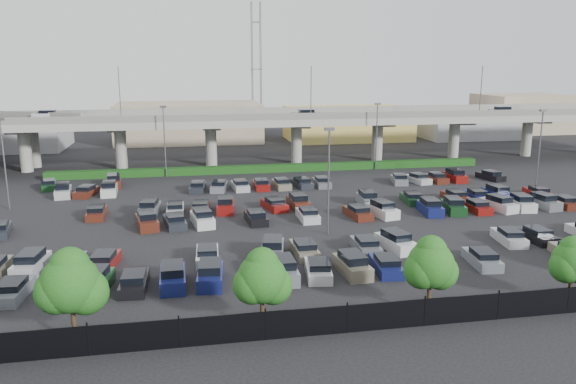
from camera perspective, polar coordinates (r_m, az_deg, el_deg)
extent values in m
plane|color=black|center=(61.83, 2.19, -2.17)|extent=(280.00, 280.00, 0.00)
cube|color=gray|center=(91.63, -2.23, 7.33)|extent=(150.00, 13.00, 1.10)
cube|color=slate|center=(85.38, -1.61, 7.64)|extent=(150.00, 0.50, 1.00)
cube|color=slate|center=(97.70, -2.77, 8.28)|extent=(150.00, 0.50, 1.00)
cylinder|color=gray|center=(94.14, -25.14, 3.88)|extent=(1.80, 1.80, 6.70)
cube|color=slate|center=(93.78, -25.32, 5.78)|extent=(2.60, 9.75, 0.50)
cylinder|color=gray|center=(91.63, -16.62, 4.35)|extent=(1.80, 1.80, 6.70)
cube|color=slate|center=(91.25, -16.75, 6.30)|extent=(2.60, 9.75, 0.50)
cylinder|color=gray|center=(91.21, -7.82, 4.73)|extent=(1.80, 1.80, 6.70)
cube|color=slate|center=(90.83, -7.88, 6.69)|extent=(2.60, 9.75, 0.50)
cylinder|color=gray|center=(92.93, 0.86, 4.99)|extent=(1.80, 1.80, 6.70)
cube|color=slate|center=(92.56, 0.86, 6.92)|extent=(2.60, 9.75, 0.50)
cylinder|color=gray|center=(96.67, 9.05, 5.14)|extent=(1.80, 1.80, 6.70)
cube|color=slate|center=(96.31, 9.12, 6.99)|extent=(2.60, 9.75, 0.50)
cylinder|color=gray|center=(102.20, 16.50, 5.18)|extent=(1.80, 1.80, 6.70)
cube|color=slate|center=(101.86, 16.61, 6.93)|extent=(2.60, 9.75, 0.50)
cylinder|color=gray|center=(109.26, 23.08, 5.14)|extent=(1.80, 1.80, 6.70)
cube|color=slate|center=(108.94, 23.23, 6.78)|extent=(2.60, 9.75, 0.50)
cube|color=silver|center=(95.82, -23.23, 7.13)|extent=(4.40, 1.82, 0.82)
cube|color=black|center=(95.77, -23.26, 7.50)|extent=(2.30, 1.60, 0.50)
cube|color=#252930|center=(89.68, 1.88, 7.83)|extent=(4.40, 1.82, 0.82)
cube|color=black|center=(89.63, 1.89, 8.23)|extent=(2.30, 1.60, 0.50)
cube|color=slate|center=(102.53, 20.95, 7.62)|extent=(4.40, 1.82, 0.82)
cube|color=black|center=(102.48, 20.98, 7.97)|extent=(2.30, 1.60, 0.50)
cylinder|color=#505055|center=(84.69, -16.72, 9.45)|extent=(0.14, 0.14, 8.00)
cylinder|color=#505055|center=(86.43, 2.35, 10.02)|extent=(0.14, 0.14, 8.00)
cylinder|color=#505055|center=(96.61, 19.00, 9.64)|extent=(0.14, 0.14, 8.00)
cylinder|color=gray|center=(97.71, -24.36, 4.24)|extent=(1.60, 1.60, 6.70)
cube|color=#153C11|center=(85.69, -1.50, 2.43)|extent=(66.00, 1.60, 1.10)
cube|color=black|center=(36.30, 12.21, -12.00)|extent=(70.00, 0.06, 1.80)
cylinder|color=black|center=(34.20, -19.65, -13.91)|extent=(0.10, 0.10, 2.00)
cylinder|color=black|center=(33.73, -11.00, -13.75)|extent=(0.10, 0.10, 2.00)
cylinder|color=black|center=(34.00, -2.31, -13.29)|extent=(0.10, 0.10, 2.00)
cylinder|color=black|center=(34.99, 6.02, -12.57)|extent=(0.10, 0.10, 2.00)
cylinder|color=black|center=(36.63, 13.70, -11.67)|extent=(0.10, 0.10, 2.00)
cylinder|color=black|center=(38.86, 20.56, -10.68)|extent=(0.10, 0.10, 2.00)
cylinder|color=black|center=(41.57, 26.56, -9.70)|extent=(0.10, 0.10, 2.00)
cylinder|color=#332316|center=(35.72, -20.90, -12.67)|extent=(0.26, 0.26, 2.18)
sphere|color=#194813|center=(34.69, -21.25, -8.68)|extent=(3.39, 3.39, 3.39)
sphere|color=#194813|center=(34.86, -19.85, -9.53)|extent=(2.67, 2.67, 2.67)
sphere|color=#194813|center=(34.89, -22.32, -9.30)|extent=(2.67, 2.67, 2.67)
sphere|color=#194813|center=(34.47, -21.28, -7.10)|extent=(2.30, 2.30, 2.30)
cylinder|color=#332316|center=(35.19, -2.63, -12.38)|extent=(0.26, 0.26, 1.96)
sphere|color=#194813|center=(34.25, -2.67, -8.76)|extent=(3.04, 3.04, 3.04)
sphere|color=#194813|center=(34.64, -1.52, -9.47)|extent=(2.39, 2.39, 2.39)
sphere|color=#194813|center=(34.22, -3.65, -9.38)|extent=(2.39, 2.39, 2.39)
sphere|color=#194813|center=(34.05, -2.65, -7.32)|extent=(2.06, 2.06, 2.06)
cylinder|color=#332316|center=(38.37, 14.09, -10.56)|extent=(0.26, 0.26, 1.97)
sphere|color=#194813|center=(37.50, 14.29, -7.17)|extent=(3.07, 3.07, 3.07)
sphere|color=#194813|center=(38.06, 15.16, -7.80)|extent=(2.41, 2.41, 2.41)
sphere|color=#194813|center=(37.30, 13.46, -7.77)|extent=(2.41, 2.41, 2.41)
sphere|color=#194813|center=(37.33, 14.34, -5.84)|extent=(2.08, 2.08, 2.08)
cylinder|color=#332316|center=(43.06, 26.68, -9.09)|extent=(0.26, 0.26, 1.80)
sphere|color=#194813|center=(42.34, 26.98, -6.32)|extent=(2.79, 2.79, 2.79)
sphere|color=#194813|center=(42.05, 26.40, -6.82)|extent=(2.19, 2.19, 2.19)
sphere|color=#194813|center=(42.22, 27.03, -5.24)|extent=(1.89, 1.89, 1.89)
cube|color=slate|center=(44.37, -26.14, -9.07)|extent=(2.13, 4.52, 0.82)
cube|color=black|center=(43.98, -26.28, -8.40)|extent=(1.76, 2.41, 0.50)
cube|color=#153D1C|center=(43.15, -19.02, -8.88)|extent=(2.46, 4.62, 1.05)
cube|color=black|center=(42.86, -19.10, -7.86)|extent=(1.97, 2.81, 0.65)
cube|color=black|center=(42.85, -15.33, -8.94)|extent=(1.98, 4.46, 0.82)
cube|color=black|center=(42.44, -15.40, -8.25)|extent=(1.69, 2.36, 0.50)
cube|color=navy|center=(42.64, -11.62, -8.68)|extent=(1.87, 4.42, 1.05)
cube|color=black|center=(42.35, -11.67, -7.65)|extent=(1.63, 2.62, 0.65)
cube|color=navy|center=(42.65, -7.88, -8.53)|extent=(2.24, 4.56, 1.05)
cube|color=black|center=(42.36, -7.92, -7.49)|extent=(1.85, 2.74, 0.65)
cube|color=slate|center=(43.20, -0.51, -8.12)|extent=(1.86, 4.42, 1.05)
cube|color=black|center=(42.92, -0.51, -7.10)|extent=(1.62, 2.61, 0.65)
cube|color=silver|center=(43.78, 3.07, -8.01)|extent=(2.42, 4.61, 0.82)
cube|color=black|center=(43.38, 3.14, -7.33)|extent=(1.91, 2.50, 0.50)
cube|color=slate|center=(44.43, 6.55, -7.60)|extent=(2.12, 4.52, 1.05)
cube|color=black|center=(44.15, 6.58, -6.60)|extent=(1.78, 2.71, 0.65)
cube|color=navy|center=(45.33, 9.90, -7.45)|extent=(2.19, 4.54, 0.82)
cube|color=black|center=(44.94, 10.02, -6.78)|extent=(1.79, 2.43, 0.50)
cube|color=slate|center=(48.73, 19.09, -6.53)|extent=(2.31, 4.58, 0.82)
cube|color=black|center=(48.37, 19.26, -5.90)|extent=(1.86, 2.47, 0.50)
cube|color=slate|center=(53.21, 26.88, -5.62)|extent=(2.17, 4.53, 0.82)
cube|color=black|center=(52.88, 27.08, -5.03)|extent=(1.78, 2.42, 0.50)
cube|color=#BCBCBE|center=(48.87, -24.63, -6.81)|extent=(2.29, 4.57, 1.05)
cube|color=black|center=(48.61, -24.72, -5.90)|extent=(1.88, 2.76, 0.65)
cube|color=slate|center=(48.29, -21.43, -6.90)|extent=(2.34, 4.59, 0.82)
cube|color=black|center=(47.91, -21.54, -6.26)|extent=(1.87, 2.48, 0.50)
cube|color=maroon|center=(47.83, -18.18, -6.83)|extent=(2.35, 4.59, 0.82)
cube|color=black|center=(47.44, -18.26, -6.19)|extent=(1.88, 2.48, 0.50)
cube|color=silver|center=(47.38, -8.19, -6.48)|extent=(2.03, 4.48, 0.82)
cube|color=black|center=(46.99, -8.20, -5.84)|extent=(1.71, 2.38, 0.50)
cube|color=slate|center=(47.84, -1.57, -6.02)|extent=(2.62, 4.67, 1.05)
cube|color=black|center=(47.58, -1.57, -5.08)|extent=(2.07, 2.86, 0.65)
cube|color=slate|center=(48.36, 1.67, -5.95)|extent=(1.87, 4.42, 0.82)
cube|color=black|center=(47.98, 1.73, -5.32)|extent=(1.63, 2.32, 0.50)
cube|color=slate|center=(49.77, 7.90, -5.52)|extent=(2.02, 4.48, 0.82)
cube|color=black|center=(49.39, 8.00, -4.90)|extent=(1.70, 2.37, 0.50)
cube|color=white|center=(50.65, 10.87, -5.17)|extent=(2.64, 4.67, 1.05)
cube|color=black|center=(50.40, 10.91, -4.29)|extent=(2.08, 2.86, 0.65)
cube|color=#BCBCBE|center=(55.56, 21.52, -4.37)|extent=(2.43, 4.62, 0.82)
cube|color=black|center=(55.23, 21.68, -3.80)|extent=(1.92, 2.51, 0.50)
cube|color=black|center=(57.04, 23.87, -4.14)|extent=(1.92, 4.44, 0.82)
cube|color=black|center=(56.72, 24.04, -3.59)|extent=(1.66, 2.34, 0.50)
cube|color=#252930|center=(60.51, -27.25, -3.55)|extent=(2.48, 4.63, 0.82)
cube|color=#552316|center=(57.96, -14.14, -3.04)|extent=(2.61, 4.66, 1.05)
cube|color=black|center=(57.75, -14.18, -2.25)|extent=(2.06, 2.85, 0.65)
cube|color=#252930|center=(57.87, -11.41, -3.04)|extent=(2.50, 4.63, 0.82)
cube|color=black|center=(57.52, -11.44, -2.49)|extent=(1.95, 2.53, 0.50)
cube|color=white|center=(57.85, -8.69, -2.82)|extent=(2.46, 4.62, 1.05)
cube|color=black|center=(57.64, -8.72, -2.04)|extent=(1.98, 2.81, 0.65)
cube|color=black|center=(58.29, -3.27, -2.69)|extent=(2.09, 4.51, 0.82)
cube|color=black|center=(57.93, -3.26, -2.14)|extent=(1.74, 2.40, 0.50)
cube|color=silver|center=(59.21, 2.02, -2.43)|extent=(1.84, 4.41, 0.82)
cube|color=black|center=(58.86, 2.06, -1.89)|extent=(1.61, 2.31, 0.50)
cube|color=#552316|center=(60.61, 7.10, -2.16)|extent=(2.26, 4.56, 0.82)
cube|color=black|center=(60.27, 7.17, -1.63)|extent=(1.83, 2.45, 0.50)
cube|color=white|center=(61.46, 9.55, -1.93)|extent=(2.62, 4.66, 1.05)
cube|color=black|center=(61.26, 9.58, -1.18)|extent=(2.06, 2.86, 0.65)
cube|color=navy|center=(63.53, 14.22, -1.66)|extent=(2.25, 4.56, 1.05)
cube|color=black|center=(63.34, 14.26, -0.94)|extent=(1.85, 2.75, 0.65)
cube|color=#153D1C|center=(64.72, 16.43, -1.53)|extent=(2.56, 4.65, 1.05)
cube|color=black|center=(64.53, 16.48, -0.83)|extent=(2.03, 2.84, 0.65)
cube|color=maroon|center=(66.03, 18.55, -1.50)|extent=(1.86, 4.41, 0.82)
cube|color=black|center=(65.71, 18.68, -1.01)|extent=(1.62, 2.31, 0.50)
cube|color=silver|center=(67.37, 20.61, -1.28)|extent=(2.70, 4.68, 1.05)
cube|color=black|center=(67.18, 20.66, -0.60)|extent=(2.11, 2.88, 0.65)
cube|color=white|center=(68.82, 22.57, -1.16)|extent=(2.41, 4.61, 1.05)
cube|color=black|center=(68.64, 22.63, -0.50)|extent=(1.94, 2.80, 0.65)
cube|color=slate|center=(70.35, 24.45, -1.04)|extent=(2.25, 4.56, 1.05)
cube|color=black|center=(70.17, 24.51, -0.39)|extent=(1.85, 2.75, 0.65)
cube|color=#552316|center=(71.97, 26.24, -1.02)|extent=(2.24, 4.56, 0.82)
cube|color=black|center=(71.68, 26.38, -0.57)|extent=(1.82, 2.45, 0.50)
cube|color=#552316|center=(63.40, -18.84, -2.10)|extent=(1.87, 4.42, 0.82)
cube|color=black|center=(63.06, -18.91, -1.59)|extent=(1.63, 2.32, 0.50)
cube|color=slate|center=(62.79, -13.88, -1.81)|extent=(2.40, 4.61, 1.05)
cube|color=black|center=(62.59, -13.92, -1.09)|extent=(1.94, 2.79, 0.65)
cube|color=#BCBCBE|center=(62.70, -11.37, -1.81)|extent=(1.85, 4.41, 0.82)
cube|color=black|center=(62.36, -11.40, -1.30)|extent=(1.62, 2.31, 0.50)
cube|color=#552316|center=(62.71, -8.86, -1.71)|extent=(2.33, 4.58, 0.82)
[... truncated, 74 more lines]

